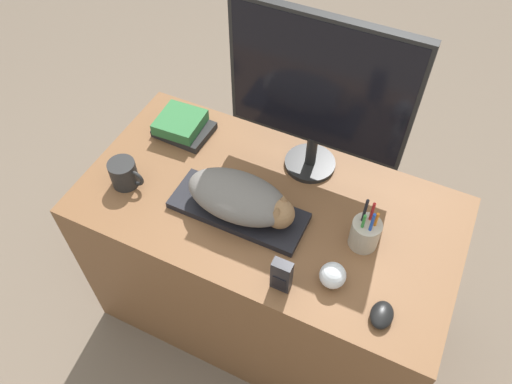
# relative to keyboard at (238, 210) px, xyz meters

# --- Properties ---
(ground_plane) EXTENTS (12.00, 12.00, 0.00)m
(ground_plane) POSITION_rel_keyboard_xyz_m (0.07, -0.25, -0.75)
(ground_plane) COLOR #6B5B4C
(desk) EXTENTS (1.22, 0.64, 0.73)m
(desk) POSITION_rel_keyboard_xyz_m (0.07, 0.07, -0.38)
(desk) COLOR brown
(desk) RESTS_ON ground_plane
(keyboard) EXTENTS (0.43, 0.16, 0.02)m
(keyboard) POSITION_rel_keyboard_xyz_m (0.00, 0.00, 0.00)
(keyboard) COLOR black
(keyboard) RESTS_ON desk
(cat) EXTENTS (0.35, 0.18, 0.12)m
(cat) POSITION_rel_keyboard_xyz_m (0.02, -0.00, 0.07)
(cat) COLOR #66605B
(cat) RESTS_ON keyboard
(monitor) EXTENTS (0.56, 0.17, 0.56)m
(monitor) POSITION_rel_keyboard_xyz_m (0.13, 0.28, 0.31)
(monitor) COLOR black
(monitor) RESTS_ON desk
(computer_mouse) EXTENTS (0.06, 0.09, 0.03)m
(computer_mouse) POSITION_rel_keyboard_xyz_m (0.51, -0.15, 0.00)
(computer_mouse) COLOR black
(computer_mouse) RESTS_ON desk
(coffee_mug) EXTENTS (0.12, 0.09, 0.09)m
(coffee_mug) POSITION_rel_keyboard_xyz_m (-0.39, -0.05, 0.03)
(coffee_mug) COLOR black
(coffee_mug) RESTS_ON desk
(pen_cup) EXTENTS (0.09, 0.09, 0.19)m
(pen_cup) POSITION_rel_keyboard_xyz_m (0.39, 0.06, 0.04)
(pen_cup) COLOR #B2A893
(pen_cup) RESTS_ON desk
(baseball) EXTENTS (0.08, 0.08, 0.08)m
(baseball) POSITION_rel_keyboard_xyz_m (0.35, -0.10, 0.03)
(baseball) COLOR silver
(baseball) RESTS_ON desk
(phone) EXTENTS (0.06, 0.03, 0.12)m
(phone) POSITION_rel_keyboard_xyz_m (0.22, -0.18, 0.05)
(phone) COLOR black
(phone) RESTS_ON desk
(book_stack) EXTENTS (0.19, 0.16, 0.07)m
(book_stack) POSITION_rel_keyboard_xyz_m (-0.34, 0.24, 0.02)
(book_stack) COLOR black
(book_stack) RESTS_ON desk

